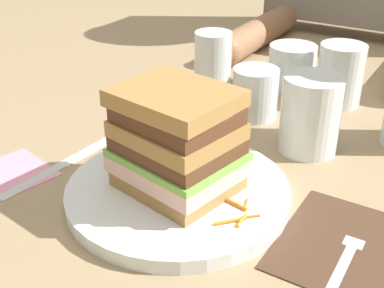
# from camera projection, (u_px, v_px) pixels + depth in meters

# --- Properties ---
(ground_plane) EXTENTS (3.00, 3.00, 0.00)m
(ground_plane) POSITION_uv_depth(u_px,v_px,m) (184.00, 200.00, 0.59)
(ground_plane) COLOR #9E8460
(main_plate) EXTENTS (0.26, 0.26, 0.02)m
(main_plate) POSITION_uv_depth(u_px,v_px,m) (178.00, 192.00, 0.59)
(main_plate) COLOR white
(main_plate) RESTS_ON ground_plane
(sandwich) EXTENTS (0.15, 0.13, 0.12)m
(sandwich) POSITION_uv_depth(u_px,v_px,m) (177.00, 141.00, 0.55)
(sandwich) COLOR #A87A42
(sandwich) RESTS_ON main_plate
(carrot_shred_0) EXTENTS (0.03, 0.02, 0.00)m
(carrot_shred_0) POSITION_uv_depth(u_px,v_px,m) (136.00, 159.00, 0.63)
(carrot_shred_0) COLOR orange
(carrot_shred_0) RESTS_ON main_plate
(carrot_shred_1) EXTENTS (0.02, 0.02, 0.00)m
(carrot_shred_1) POSITION_uv_depth(u_px,v_px,m) (130.00, 156.00, 0.64)
(carrot_shred_1) COLOR orange
(carrot_shred_1) RESTS_ON main_plate
(carrot_shred_2) EXTENTS (0.03, 0.01, 0.00)m
(carrot_shred_2) POSITION_uv_depth(u_px,v_px,m) (121.00, 151.00, 0.65)
(carrot_shred_2) COLOR orange
(carrot_shred_2) RESTS_ON main_plate
(carrot_shred_3) EXTENTS (0.02, 0.03, 0.00)m
(carrot_shred_3) POSITION_uv_depth(u_px,v_px,m) (133.00, 154.00, 0.64)
(carrot_shred_3) COLOR orange
(carrot_shred_3) RESTS_ON main_plate
(carrot_shred_4) EXTENTS (0.01, 0.02, 0.00)m
(carrot_shred_4) POSITION_uv_depth(u_px,v_px,m) (144.00, 164.00, 0.62)
(carrot_shred_4) COLOR orange
(carrot_shred_4) RESTS_ON main_plate
(carrot_shred_5) EXTENTS (0.03, 0.02, 0.00)m
(carrot_shred_5) POSITION_uv_depth(u_px,v_px,m) (119.00, 162.00, 0.63)
(carrot_shred_5) COLOR orange
(carrot_shred_5) RESTS_ON main_plate
(carrot_shred_6) EXTENTS (0.01, 0.03, 0.00)m
(carrot_shred_6) POSITION_uv_depth(u_px,v_px,m) (118.00, 165.00, 0.62)
(carrot_shred_6) COLOR orange
(carrot_shred_6) RESTS_ON main_plate
(carrot_shred_7) EXTENTS (0.03, 0.02, 0.00)m
(carrot_shred_7) POSITION_uv_depth(u_px,v_px,m) (139.00, 160.00, 0.63)
(carrot_shred_7) COLOR orange
(carrot_shred_7) RESTS_ON main_plate
(carrot_shred_8) EXTENTS (0.02, 0.02, 0.00)m
(carrot_shred_8) POSITION_uv_depth(u_px,v_px,m) (141.00, 153.00, 0.64)
(carrot_shred_8) COLOR orange
(carrot_shred_8) RESTS_ON main_plate
(carrot_shred_9) EXTENTS (0.02, 0.03, 0.00)m
(carrot_shred_9) POSITION_uv_depth(u_px,v_px,m) (230.00, 221.00, 0.52)
(carrot_shred_9) COLOR orange
(carrot_shred_9) RESTS_ON main_plate
(carrot_shred_10) EXTENTS (0.03, 0.01, 0.00)m
(carrot_shred_10) POSITION_uv_depth(u_px,v_px,m) (234.00, 205.00, 0.54)
(carrot_shred_10) COLOR orange
(carrot_shred_10) RESTS_ON main_plate
(carrot_shred_11) EXTENTS (0.00, 0.02, 0.00)m
(carrot_shred_11) POSITION_uv_depth(u_px,v_px,m) (242.00, 221.00, 0.52)
(carrot_shred_11) COLOR orange
(carrot_shred_11) RESTS_ON main_plate
(carrot_shred_12) EXTENTS (0.01, 0.02, 0.00)m
(carrot_shred_12) POSITION_uv_depth(u_px,v_px,m) (246.00, 205.00, 0.55)
(carrot_shred_12) COLOR orange
(carrot_shred_12) RESTS_ON main_plate
(carrot_shred_13) EXTENTS (0.02, 0.02, 0.00)m
(carrot_shred_13) POSITION_uv_depth(u_px,v_px,m) (251.00, 217.00, 0.53)
(carrot_shred_13) COLOR orange
(carrot_shred_13) RESTS_ON main_plate
(napkin_dark) EXTENTS (0.14, 0.16, 0.00)m
(napkin_dark) POSITION_uv_depth(u_px,v_px,m) (352.00, 247.00, 0.51)
(napkin_dark) COLOR #4C3323
(napkin_dark) RESTS_ON ground_plane
(fork) EXTENTS (0.02, 0.17, 0.00)m
(fork) POSITION_uv_depth(u_px,v_px,m) (346.00, 258.00, 0.49)
(fork) COLOR silver
(fork) RESTS_ON napkin_dark
(knife) EXTENTS (0.03, 0.20, 0.00)m
(knife) POSITION_uv_depth(u_px,v_px,m) (61.00, 165.00, 0.65)
(knife) COLOR silver
(knife) RESTS_ON ground_plane
(juice_glass) EXTENTS (0.08, 0.08, 0.10)m
(juice_glass) POSITION_uv_depth(u_px,v_px,m) (310.00, 119.00, 0.67)
(juice_glass) COLOR white
(juice_glass) RESTS_ON ground_plane
(empty_tumbler_0) EXTENTS (0.07, 0.07, 0.08)m
(empty_tumbler_0) POSITION_uv_depth(u_px,v_px,m) (255.00, 93.00, 0.76)
(empty_tumbler_0) COLOR silver
(empty_tumbler_0) RESTS_ON ground_plane
(empty_tumbler_1) EXTENTS (0.06, 0.06, 0.09)m
(empty_tumbler_1) POSITION_uv_depth(u_px,v_px,m) (213.00, 59.00, 0.88)
(empty_tumbler_1) COLOR silver
(empty_tumbler_1) RESTS_ON ground_plane
(empty_tumbler_2) EXTENTS (0.07, 0.07, 0.10)m
(empty_tumbler_2) POSITION_uv_depth(u_px,v_px,m) (340.00, 74.00, 0.81)
(empty_tumbler_2) COLOR silver
(empty_tumbler_2) RESTS_ON ground_plane
(empty_tumbler_3) EXTENTS (0.08, 0.08, 0.07)m
(empty_tumbler_3) POSITION_uv_depth(u_px,v_px,m) (292.00, 67.00, 0.87)
(empty_tumbler_3) COLOR silver
(empty_tumbler_3) RESTS_ON ground_plane
(napkin_pink) EXTENTS (0.11, 0.10, 0.00)m
(napkin_pink) POSITION_uv_depth(u_px,v_px,m) (14.00, 172.00, 0.64)
(napkin_pink) COLOR pink
(napkin_pink) RESTS_ON ground_plane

